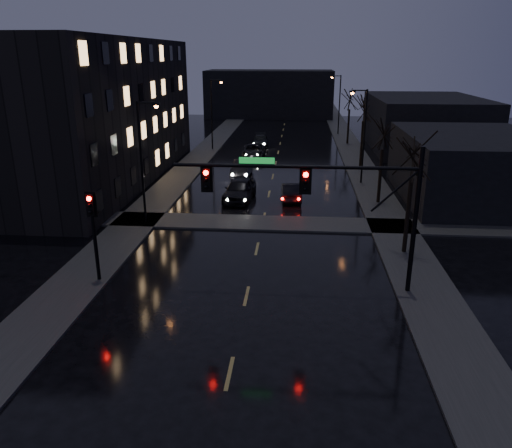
% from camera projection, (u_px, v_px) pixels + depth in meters
% --- Properties ---
extents(ground, '(160.00, 160.00, 0.00)m').
position_uv_depth(ground, '(221.00, 411.00, 15.87)').
color(ground, black).
rests_on(ground, ground).
extents(sidewalk_left, '(3.00, 140.00, 0.12)m').
position_uv_depth(sidewalk_left, '(189.00, 167.00, 49.51)').
color(sidewalk_left, '#2D2D2B').
rests_on(sidewalk_left, ground).
extents(sidewalk_right, '(3.00, 140.00, 0.12)m').
position_uv_depth(sidewalk_right, '(362.00, 171.00, 48.17)').
color(sidewalk_right, '#2D2D2B').
rests_on(sidewalk_right, ground).
extents(sidewalk_cross, '(40.00, 3.00, 0.12)m').
position_uv_depth(sidewalk_cross, '(262.00, 223.00, 33.29)').
color(sidewalk_cross, '#2D2D2B').
rests_on(sidewalk_cross, ground).
extents(apartment_block, '(12.00, 30.00, 12.00)m').
position_uv_depth(apartment_block, '(84.00, 111.00, 43.50)').
color(apartment_block, black).
rests_on(apartment_block, ground).
extents(commercial_right_near, '(10.00, 14.00, 5.00)m').
position_uv_depth(commercial_right_near, '(470.00, 167.00, 38.34)').
color(commercial_right_near, black).
rests_on(commercial_right_near, ground).
extents(commercial_right_far, '(12.00, 18.00, 6.00)m').
position_uv_depth(commercial_right_far, '(424.00, 123.00, 58.80)').
color(commercial_right_far, black).
rests_on(commercial_right_far, ground).
extents(far_block, '(22.00, 10.00, 8.00)m').
position_uv_depth(far_block, '(270.00, 94.00, 88.33)').
color(far_block, black).
rests_on(far_block, ground).
extents(signal_mast, '(11.11, 0.41, 7.00)m').
position_uv_depth(signal_mast, '(333.00, 192.00, 22.47)').
color(signal_mast, black).
rests_on(signal_mast, ground).
extents(signal_pole_left, '(0.35, 0.41, 4.53)m').
position_uv_depth(signal_pole_left, '(93.00, 224.00, 23.96)').
color(signal_pole_left, black).
rests_on(signal_pole_left, ground).
extents(tree_near, '(3.52, 3.52, 8.08)m').
position_uv_depth(tree_near, '(415.00, 145.00, 26.39)').
color(tree_near, black).
rests_on(tree_near, ground).
extents(tree_mid_a, '(3.30, 3.30, 7.58)m').
position_uv_depth(tree_mid_a, '(384.00, 126.00, 35.94)').
color(tree_mid_a, black).
rests_on(tree_mid_a, ground).
extents(tree_mid_b, '(3.74, 3.74, 8.59)m').
position_uv_depth(tree_mid_b, '(365.00, 100.00, 47.00)').
color(tree_mid_b, black).
rests_on(tree_mid_b, ground).
extents(tree_far, '(3.43, 3.43, 7.88)m').
position_uv_depth(tree_far, '(350.00, 95.00, 60.37)').
color(tree_far, black).
rests_on(tree_far, ground).
extents(streetlight_l_near, '(1.53, 0.28, 8.00)m').
position_uv_depth(streetlight_l_near, '(144.00, 153.00, 31.88)').
color(streetlight_l_near, black).
rests_on(streetlight_l_near, ground).
extents(streetlight_l_far, '(1.53, 0.28, 8.00)m').
position_uv_depth(streetlight_l_far, '(213.00, 109.00, 57.33)').
color(streetlight_l_far, black).
rests_on(streetlight_l_far, ground).
extents(streetlight_r_mid, '(1.53, 0.28, 8.00)m').
position_uv_depth(streetlight_r_mid, '(362.00, 129.00, 42.00)').
color(streetlight_r_mid, black).
rests_on(streetlight_r_mid, ground).
extents(streetlight_r_far, '(1.53, 0.28, 8.00)m').
position_uv_depth(streetlight_r_far, '(338.00, 100.00, 68.39)').
color(streetlight_r_far, black).
rests_on(streetlight_r_far, ground).
extents(oncoming_car_a, '(2.50, 5.16, 1.70)m').
position_uv_depth(oncoming_car_a, '(240.00, 189.00, 38.43)').
color(oncoming_car_a, black).
rests_on(oncoming_car_a, ground).
extents(oncoming_car_b, '(1.76, 4.51, 1.46)m').
position_uv_depth(oncoming_car_b, '(242.00, 168.00, 45.98)').
color(oncoming_car_b, black).
rests_on(oncoming_car_b, ground).
extents(oncoming_car_c, '(2.50, 5.22, 1.43)m').
position_uv_depth(oncoming_car_c, '(254.00, 151.00, 54.38)').
color(oncoming_car_c, black).
rests_on(oncoming_car_c, ground).
extents(oncoming_car_d, '(2.22, 4.80, 1.36)m').
position_uv_depth(oncoming_car_d, '(260.00, 141.00, 60.99)').
color(oncoming_car_d, black).
rests_on(oncoming_car_d, ground).
extents(lead_car, '(1.70, 4.16, 1.34)m').
position_uv_depth(lead_car, '(291.00, 191.00, 38.54)').
color(lead_car, black).
rests_on(lead_car, ground).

